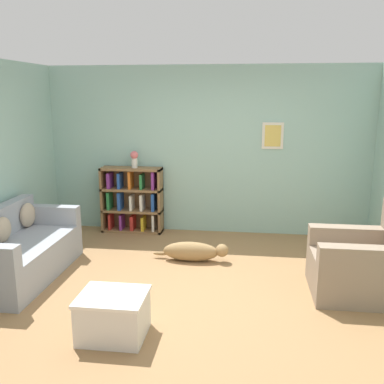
{
  "coord_description": "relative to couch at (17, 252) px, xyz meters",
  "views": [
    {
      "loc": [
        0.62,
        -4.4,
        2.15
      ],
      "look_at": [
        0.0,
        0.4,
        1.05
      ],
      "focal_mm": 40.0,
      "sensor_mm": 36.0,
      "label": 1
    }
  ],
  "objects": [
    {
      "name": "wall_back",
      "position": [
        2.08,
        2.13,
        0.98
      ],
      "size": [
        5.6,
        0.13,
        2.6
      ],
      "color": "#93BCB2",
      "rests_on": "ground_plane"
    },
    {
      "name": "dog",
      "position": [
        2.04,
        0.78,
        -0.19
      ],
      "size": [
        1.02,
        0.23,
        0.26
      ],
      "color": "#9E7A4C",
      "rests_on": "ground_plane"
    },
    {
      "name": "vase",
      "position": [
        0.96,
        1.91,
        0.87
      ],
      "size": [
        0.12,
        0.12,
        0.26
      ],
      "color": "silver",
      "rests_on": "bookshelf"
    },
    {
      "name": "recliner_chair",
      "position": [
        4.01,
        0.06,
        0.03
      ],
      "size": [
        1.0,
        0.86,
        1.0
      ],
      "color": "gray",
      "rests_on": "ground_plane"
    },
    {
      "name": "bookshelf",
      "position": [
        0.9,
        1.93,
        0.19
      ],
      "size": [
        0.96,
        0.3,
        1.04
      ],
      "color": "olive",
      "rests_on": "ground_plane"
    },
    {
      "name": "coffee_table",
      "position": [
        1.54,
        -1.12,
        -0.1
      ],
      "size": [
        0.6,
        0.51,
        0.41
      ],
      "color": "silver",
      "rests_on": "ground_plane"
    },
    {
      "name": "couch",
      "position": [
        0.0,
        0.0,
        0.0
      ],
      "size": [
        0.83,
        1.72,
        0.83
      ],
      "color": "#9399A3",
      "rests_on": "ground_plane"
    },
    {
      "name": "ground_plane",
      "position": [
        2.08,
        -0.12,
        -0.32
      ],
      "size": [
        14.0,
        14.0,
        0.0
      ],
      "primitive_type": "plane",
      "color": "#997047"
    }
  ]
}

